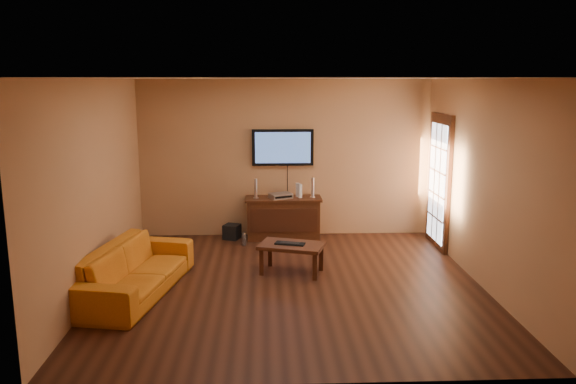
{
  "coord_description": "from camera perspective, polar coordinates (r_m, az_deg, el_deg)",
  "views": [
    {
      "loc": [
        -0.35,
        -7.09,
        2.68
      ],
      "look_at": [
        -0.02,
        0.8,
        1.1
      ],
      "focal_mm": 35.0,
      "sensor_mm": 36.0,
      "label": 1
    }
  ],
  "objects": [
    {
      "name": "coffee_table",
      "position": [
        7.91,
        0.36,
        -5.75
      ],
      "size": [
        1.0,
        0.77,
        0.42
      ],
      "color": "#35180C",
      "rests_on": "ground"
    },
    {
      "name": "speaker_right",
      "position": [
        9.54,
        2.52,
        0.36
      ],
      "size": [
        0.09,
        0.09,
        0.34
      ],
      "color": "silver",
      "rests_on": "media_console"
    },
    {
      "name": "subwoofer",
      "position": [
        9.69,
        -5.72,
        -4.03
      ],
      "size": [
        0.33,
        0.33,
        0.25
      ],
      "primitive_type": "cube",
      "rotation": [
        0.0,
        0.0,
        -0.38
      ],
      "color": "black",
      "rests_on": "ground"
    },
    {
      "name": "bottle",
      "position": [
        9.32,
        -4.49,
        -4.78
      ],
      "size": [
        0.07,
        0.07,
        0.22
      ],
      "color": "white",
      "rests_on": "ground"
    },
    {
      "name": "television",
      "position": [
        9.61,
        -0.53,
        4.55
      ],
      "size": [
        1.05,
        0.08,
        0.62
      ],
      "color": "black",
      "rests_on": "ground"
    },
    {
      "name": "speaker_left",
      "position": [
        9.49,
        -3.29,
        0.28
      ],
      "size": [
        0.09,
        0.09,
        0.33
      ],
      "color": "silver",
      "rests_on": "media_console"
    },
    {
      "name": "french_door",
      "position": [
        9.37,
        15.07,
        0.9
      ],
      "size": [
        0.07,
        1.02,
        2.22
      ],
      "color": "#35180C",
      "rests_on": "ground"
    },
    {
      "name": "room_walls",
      "position": [
        7.78,
        0.2,
        3.99
      ],
      "size": [
        5.0,
        5.0,
        5.0
      ],
      "color": "tan",
      "rests_on": "ground"
    },
    {
      "name": "sofa",
      "position": [
        7.42,
        -15.36,
        -6.82
      ],
      "size": [
        1.04,
        2.24,
        0.84
      ],
      "primitive_type": "imported",
      "rotation": [
        0.0,
        0.0,
        1.37
      ],
      "color": "#C96E16",
      "rests_on": "ground"
    },
    {
      "name": "media_console",
      "position": [
        9.62,
        -0.48,
        -2.64
      ],
      "size": [
        1.29,
        0.49,
        0.71
      ],
      "color": "#35180C",
      "rests_on": "ground"
    },
    {
      "name": "game_console",
      "position": [
        9.56,
        1.12,
        0.17
      ],
      "size": [
        0.1,
        0.18,
        0.24
      ],
      "primitive_type": "cube",
      "rotation": [
        0.0,
        0.0,
        0.34
      ],
      "color": "white",
      "rests_on": "media_console"
    },
    {
      "name": "keyboard",
      "position": [
        7.88,
        0.19,
        -5.24
      ],
      "size": [
        0.44,
        0.27,
        0.02
      ],
      "color": "black",
      "rests_on": "coffee_table"
    },
    {
      "name": "ground_plane",
      "position": [
        7.59,
        0.41,
        -9.37
      ],
      "size": [
        5.0,
        5.0,
        0.0
      ],
      "primitive_type": "plane",
      "color": "black",
      "rests_on": "ground"
    },
    {
      "name": "av_receiver",
      "position": [
        9.51,
        -0.77,
        -0.37
      ],
      "size": [
        0.43,
        0.38,
        0.08
      ],
      "primitive_type": "cube",
      "rotation": [
        0.0,
        0.0,
        0.4
      ],
      "color": "silver",
      "rests_on": "media_console"
    }
  ]
}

